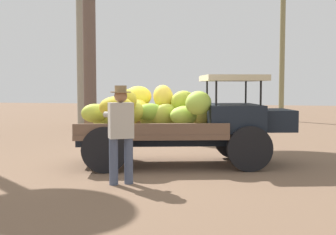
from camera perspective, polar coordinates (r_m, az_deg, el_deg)
name	(u,v)px	position (r m, az deg, el deg)	size (l,w,h in m)	color
ground_plane	(155,165)	(9.22, -1.74, -6.26)	(60.00, 60.00, 0.00)	brown
truck	(184,119)	(9.17, 2.05, -0.18)	(4.66, 2.70, 1.89)	black
farmer	(121,129)	(7.39, -6.17, -1.44)	(0.58, 0.55, 1.67)	#48526C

